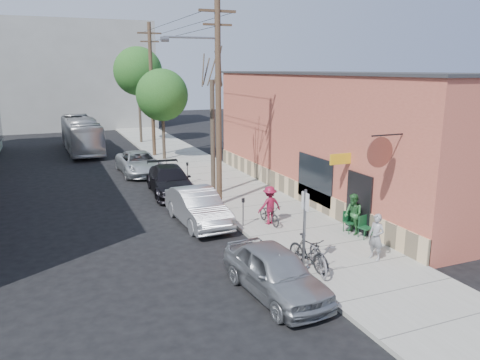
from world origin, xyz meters
name	(u,v)px	position (x,y,z in m)	size (l,w,h in m)	color
ground	(204,247)	(0.00, 0.00, 0.00)	(120.00, 120.00, 0.00)	black
sidewalk	(213,177)	(4.25, 11.00, 0.07)	(4.50, 58.00, 0.15)	#9D9D91
cafe_building	(332,135)	(8.99, 4.99, 3.30)	(6.60, 20.20, 6.61)	#BA5845
end_cap_building	(72,76)	(-2.00, 42.00, 6.00)	(18.00, 8.00, 12.00)	#9A9995
sign_post	(305,222)	(2.35, -3.58, 1.83)	(0.07, 0.45, 2.80)	slate
parking_meter_near	(243,207)	(2.25, 1.38, 0.98)	(0.14, 0.14, 1.24)	slate
parking_meter_far	(187,169)	(2.25, 9.85, 0.98)	(0.14, 0.14, 1.24)	slate
utility_pole_near	(217,98)	(2.39, 4.91, 5.41)	(3.57, 0.28, 10.00)	#503A28
utility_pole_far	(152,88)	(2.45, 19.77, 5.34)	(1.80, 0.28, 10.00)	#503A28
tree_bare	(213,139)	(2.80, 6.80, 3.19)	(0.24, 0.24, 6.09)	#44392C
tree_leafy_mid	(162,95)	(2.80, 17.95, 4.89)	(3.81, 3.81, 6.66)	#44392C
tree_leafy_far	(138,71)	(2.80, 26.95, 6.55)	(4.34, 4.34, 8.58)	#44392C
patio_chair_a	(350,222)	(6.03, -1.09, 0.59)	(0.50, 0.50, 0.88)	#124121
patio_chair_b	(365,228)	(6.19, -1.88, 0.59)	(0.50, 0.50, 0.88)	#124121
patron_grey	(376,237)	(5.18, -3.77, 0.99)	(0.61, 0.40, 1.67)	gray
patron_green	(353,214)	(6.00, -1.28, 0.99)	(0.82, 0.64, 1.69)	#296631
cyclist	(270,205)	(3.43, 1.20, 0.99)	(1.09, 0.63, 1.69)	maroon
cyclist_bike	(270,214)	(3.43, 1.20, 0.59)	(0.59, 1.68, 0.88)	black
parked_bike_a	(309,253)	(2.54, -3.59, 0.74)	(0.55, 1.95, 1.17)	black
parked_bike_b	(319,256)	(2.78, -3.85, 0.68)	(0.70, 2.02, 1.06)	slate
car_0	(276,272)	(0.80, -4.57, 0.76)	(1.79, 4.44, 1.51)	#95989C
car_1	(198,207)	(0.65, 2.81, 0.79)	(1.67, 4.78, 1.57)	#AFB3B7
car_2	(170,181)	(0.80, 8.32, 0.76)	(2.13, 5.24, 1.52)	black
car_3	(139,163)	(0.20, 14.07, 0.73)	(2.43, 5.26, 1.46)	silver
bus	(81,135)	(-2.61, 24.53, 1.43)	(2.39, 10.23, 2.85)	silver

